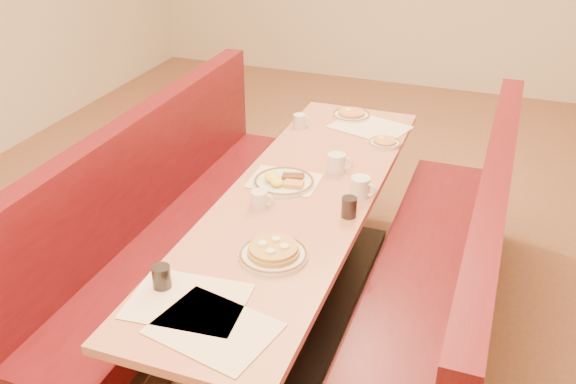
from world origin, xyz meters
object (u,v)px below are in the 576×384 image
(booth_left, at_px, (172,236))
(booth_right, at_px, (441,293))
(pancake_plate, at_px, (273,253))
(soda_tumbler_mid, at_px, (349,207))
(coffee_mug_a, at_px, (361,187))
(coffee_mug_d, at_px, (300,121))
(diner_table, at_px, (298,260))
(eggs_plate, at_px, (283,181))
(coffee_mug_b, at_px, (260,199))
(soda_tumbler_near, at_px, (162,277))
(coffee_mug_c, at_px, (337,163))

(booth_left, height_order, booth_right, same)
(pancake_plate, height_order, soda_tumbler_mid, soda_tumbler_mid)
(pancake_plate, xyz_separation_m, coffee_mug_a, (0.21, 0.63, 0.03))
(coffee_mug_d, bearing_deg, pancake_plate, -88.52)
(diner_table, height_order, coffee_mug_d, coffee_mug_d)
(diner_table, bearing_deg, booth_right, 0.00)
(diner_table, height_order, pancake_plate, pancake_plate)
(booth_left, height_order, coffee_mug_d, booth_left)
(diner_table, bearing_deg, coffee_mug_a, 20.39)
(booth_right, distance_m, soda_tumbler_mid, 0.64)
(eggs_plate, distance_m, coffee_mug_d, 0.75)
(booth_right, xyz_separation_m, coffee_mug_b, (-0.87, -0.16, 0.43))
(soda_tumbler_near, bearing_deg, booth_right, 41.34)
(booth_left, distance_m, coffee_mug_c, 1.00)
(diner_table, xyz_separation_m, booth_right, (0.73, 0.00, -0.01))
(coffee_mug_b, distance_m, soda_tumbler_mid, 0.42)
(diner_table, height_order, booth_right, booth_right)
(coffee_mug_d, distance_m, soda_tumbler_mid, 1.07)
(pancake_plate, distance_m, coffee_mug_a, 0.66)
(eggs_plate, xyz_separation_m, coffee_mug_a, (0.40, 0.01, 0.03))
(diner_table, relative_size, eggs_plate, 8.13)
(coffee_mug_b, height_order, coffee_mug_c, coffee_mug_c)
(coffee_mug_d, relative_size, soda_tumbler_mid, 1.09)
(coffee_mug_c, height_order, coffee_mug_d, coffee_mug_c)
(booth_right, height_order, coffee_mug_a, booth_right)
(pancake_plate, xyz_separation_m, coffee_mug_c, (0.03, 0.85, 0.03))
(diner_table, bearing_deg, pancake_plate, -81.82)
(pancake_plate, relative_size, coffee_mug_c, 2.21)
(booth_left, distance_m, pancake_plate, 1.05)
(coffee_mug_d, bearing_deg, coffee_mug_a, -65.06)
(coffee_mug_a, bearing_deg, coffee_mug_d, 143.10)
(coffee_mug_d, xyz_separation_m, soda_tumbler_near, (0.03, -1.69, 0.01))
(pancake_plate, height_order, coffee_mug_d, coffee_mug_d)
(diner_table, bearing_deg, eggs_plate, 140.71)
(booth_left, xyz_separation_m, coffee_mug_d, (0.46, 0.82, 0.43))
(booth_right, bearing_deg, soda_tumbler_near, -138.66)
(diner_table, xyz_separation_m, coffee_mug_a, (0.28, 0.11, 0.43))
(coffee_mug_c, distance_m, coffee_mug_d, 0.62)
(coffee_mug_c, xyz_separation_m, coffee_mug_d, (-0.38, 0.50, -0.01))
(coffee_mug_c, bearing_deg, diner_table, -122.04)
(diner_table, height_order, soda_tumbler_near, soda_tumbler_near)
(coffee_mug_d, bearing_deg, coffee_mug_b, -94.99)
(eggs_plate, bearing_deg, coffee_mug_a, 1.82)
(soda_tumbler_mid, bearing_deg, coffee_mug_b, -171.01)
(soda_tumbler_mid, bearing_deg, coffee_mug_d, 121.34)
(booth_right, distance_m, eggs_plate, 0.94)
(booth_left, relative_size, pancake_plate, 8.61)
(diner_table, height_order, soda_tumbler_mid, soda_tumbler_mid)
(coffee_mug_a, bearing_deg, diner_table, -144.66)
(diner_table, bearing_deg, coffee_mug_c, 72.73)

